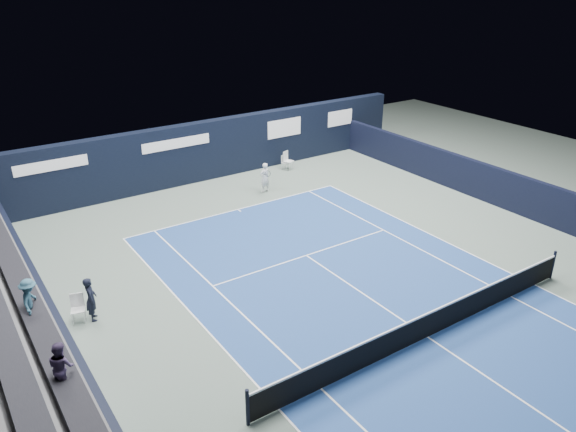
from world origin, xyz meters
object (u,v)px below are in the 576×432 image
object	(u,v)px
folding_chair_back_a	(287,159)
line_judge_chair	(78,306)
tennis_net	(429,323)
tennis_player	(265,177)
folding_chair_back_b	(285,161)

from	to	relation	value
folding_chair_back_a	line_judge_chair	size ratio (longest dim) A/B	1.07
folding_chair_back_a	line_judge_chair	distance (m)	16.08
tennis_net	tennis_player	bearing A→B (deg)	80.22
folding_chair_back_a	folding_chair_back_b	distance (m)	0.19
line_judge_chair	folding_chair_back_a	bearing A→B (deg)	49.21
folding_chair_back_b	tennis_net	distance (m)	16.19
line_judge_chair	tennis_net	world-z (taller)	tennis_net
folding_chair_back_a	tennis_net	distance (m)	16.13
folding_chair_back_a	tennis_player	world-z (taller)	tennis_player
folding_chair_back_a	tennis_player	size ratio (longest dim) A/B	0.68
folding_chair_back_a	line_judge_chair	bearing A→B (deg)	-170.23
tennis_player	tennis_net	bearing A→B (deg)	-99.78
folding_chair_back_b	tennis_player	xyz separation A→B (m)	(-2.73, -2.30, 0.30)
folding_chair_back_b	tennis_net	bearing A→B (deg)	-127.74
tennis_net	tennis_player	distance (m)	13.30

